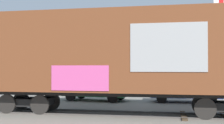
{
  "coord_description": "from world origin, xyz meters",
  "views": [
    {
      "loc": [
        2.48,
        -13.9,
        2.21
      ],
      "look_at": [
        -0.24,
        1.6,
        2.51
      ],
      "focal_mm": 47.72,
      "sensor_mm": 36.0,
      "label": 1
    }
  ],
  "objects_px": {
    "parked_car_green": "(96,88)",
    "parked_car_blue": "(185,89)",
    "freight_car": "(121,54)",
    "flagpole": "(222,30)"
  },
  "relations": [
    {
      "from": "parked_car_green",
      "to": "freight_car",
      "type": "bearing_deg",
      "value": -65.79
    },
    {
      "from": "flagpole",
      "to": "parked_car_green",
      "type": "bearing_deg",
      "value": -142.45
    },
    {
      "from": "parked_car_blue",
      "to": "freight_car",
      "type": "bearing_deg",
      "value": -120.42
    },
    {
      "from": "freight_car",
      "to": "flagpole",
      "type": "bearing_deg",
      "value": 61.57
    },
    {
      "from": "parked_car_green",
      "to": "parked_car_blue",
      "type": "relative_size",
      "value": 1.04
    },
    {
      "from": "freight_car",
      "to": "parked_car_blue",
      "type": "relative_size",
      "value": 3.29
    },
    {
      "from": "parked_car_green",
      "to": "parked_car_blue",
      "type": "bearing_deg",
      "value": 0.82
    },
    {
      "from": "parked_car_green",
      "to": "parked_car_blue",
      "type": "distance_m",
      "value": 5.82
    },
    {
      "from": "freight_car",
      "to": "flagpole",
      "type": "height_order",
      "value": "flagpole"
    },
    {
      "from": "freight_car",
      "to": "flagpole",
      "type": "relative_size",
      "value": 1.69
    }
  ]
}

